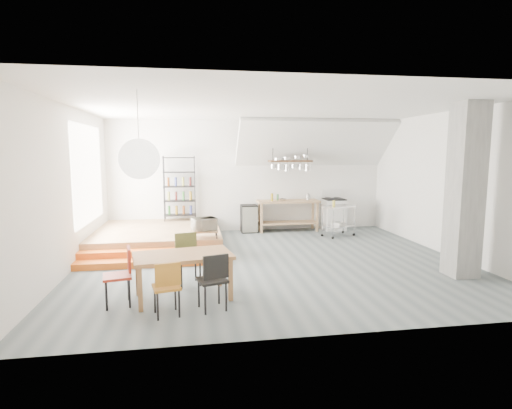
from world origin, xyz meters
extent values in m
plane|color=#525C5F|center=(0.00, 0.00, 0.00)|extent=(8.00, 8.00, 0.00)
cube|color=silver|center=(0.00, 3.50, 1.60)|extent=(8.00, 0.04, 3.20)
cube|color=silver|center=(-4.00, 0.00, 1.60)|extent=(0.04, 7.00, 3.20)
cube|color=silver|center=(4.00, 0.00, 1.60)|extent=(0.04, 7.00, 3.20)
cube|color=white|center=(0.00, 0.00, 3.20)|extent=(8.00, 7.00, 0.02)
cube|color=white|center=(1.80, 2.90, 2.55)|extent=(4.40, 1.44, 1.32)
cube|color=white|center=(-3.98, 1.50, 1.80)|extent=(0.02, 2.50, 2.20)
cube|color=olive|center=(-2.50, 2.00, 0.20)|extent=(3.00, 3.00, 0.40)
cube|color=orange|center=(-2.50, 0.05, 0.07)|extent=(3.00, 0.35, 0.13)
cube|color=orange|center=(-2.50, 0.40, 0.13)|extent=(3.00, 0.35, 0.27)
cube|color=slate|center=(3.30, -1.50, 1.60)|extent=(0.50, 0.50, 3.20)
cube|color=olive|center=(1.10, 3.15, 0.88)|extent=(1.80, 0.60, 0.06)
cube|color=olive|center=(1.10, 3.15, 0.25)|extent=(1.70, 0.55, 0.04)
cube|color=olive|center=(1.92, 3.37, 0.43)|extent=(0.06, 0.06, 0.86)
cube|color=olive|center=(0.28, 3.37, 0.43)|extent=(0.06, 0.06, 0.86)
cube|color=olive|center=(1.92, 2.93, 0.43)|extent=(0.06, 0.06, 0.86)
cube|color=olive|center=(0.28, 2.93, 0.43)|extent=(0.06, 0.06, 0.86)
cube|color=white|center=(2.50, 3.15, 0.45)|extent=(0.60, 0.60, 0.90)
cube|color=black|center=(2.50, 3.15, 0.92)|extent=(0.58, 0.58, 0.03)
cube|color=white|center=(2.50, 3.43, 1.05)|extent=(0.60, 0.05, 0.25)
cylinder|color=black|center=(2.64, 3.29, 0.94)|extent=(0.18, 0.18, 0.02)
cylinder|color=black|center=(2.36, 3.29, 0.94)|extent=(0.18, 0.18, 0.02)
cylinder|color=black|center=(2.64, 3.01, 0.94)|extent=(0.18, 0.18, 0.02)
cylinder|color=black|center=(2.36, 3.01, 0.94)|extent=(0.18, 0.18, 0.02)
cube|color=#3D2618|center=(1.10, 2.95, 2.05)|extent=(1.20, 0.50, 0.05)
cylinder|color=black|center=(0.60, 2.95, 2.62)|extent=(0.02, 0.02, 1.15)
cylinder|color=black|center=(1.60, 2.95, 2.62)|extent=(0.02, 0.02, 1.15)
cylinder|color=silver|center=(0.60, 2.90, 1.91)|extent=(0.16, 0.16, 0.12)
cylinder|color=silver|center=(0.80, 2.90, 1.89)|extent=(0.20, 0.20, 0.16)
cylinder|color=silver|center=(1.00, 2.90, 1.87)|extent=(0.16, 0.16, 0.20)
cylinder|color=silver|center=(1.20, 2.90, 1.91)|extent=(0.20, 0.20, 0.12)
cylinder|color=silver|center=(1.40, 2.90, 1.89)|extent=(0.16, 0.16, 0.16)
cylinder|color=silver|center=(1.60, 2.90, 1.87)|extent=(0.20, 0.20, 0.20)
cylinder|color=black|center=(-1.58, 3.38, 1.30)|extent=(0.02, 0.02, 1.80)
cylinder|color=black|center=(-2.42, 3.38, 1.30)|extent=(0.02, 0.02, 1.80)
cylinder|color=black|center=(-1.58, 3.02, 1.30)|extent=(0.02, 0.02, 1.80)
cylinder|color=black|center=(-2.42, 3.02, 1.30)|extent=(0.02, 0.02, 1.80)
cube|color=black|center=(-2.00, 3.20, 0.55)|extent=(0.88, 0.38, 0.02)
cube|color=black|center=(-2.00, 3.20, 0.95)|extent=(0.88, 0.38, 0.02)
cube|color=black|center=(-2.00, 3.20, 1.35)|extent=(0.88, 0.38, 0.02)
cube|color=black|center=(-2.00, 3.20, 1.75)|extent=(0.88, 0.38, 0.02)
cube|color=black|center=(-2.00, 3.20, 2.15)|extent=(0.88, 0.38, 0.03)
cylinder|color=#34772F|center=(-2.00, 3.20, 0.69)|extent=(0.07, 0.07, 0.24)
cylinder|color=olive|center=(-2.00, 3.20, 1.09)|extent=(0.07, 0.07, 0.24)
cylinder|color=brown|center=(-2.00, 3.20, 1.49)|extent=(0.07, 0.07, 0.24)
cube|color=olive|center=(-1.40, 0.75, 0.55)|extent=(0.60, 0.40, 0.03)
cylinder|color=black|center=(-1.13, 0.92, 0.47)|extent=(0.02, 0.02, 0.13)
cylinder|color=black|center=(-1.67, 0.92, 0.47)|extent=(0.02, 0.02, 0.13)
cylinder|color=black|center=(-1.13, 0.58, 0.47)|extent=(0.02, 0.02, 0.13)
cylinder|color=black|center=(-1.67, 0.58, 0.47)|extent=(0.02, 0.02, 0.13)
sphere|color=white|center=(-2.40, -1.98, 2.20)|extent=(0.60, 0.60, 0.60)
cube|color=#926035|center=(-1.81, -1.88, 0.69)|extent=(1.63, 1.10, 0.06)
cube|color=#926035|center=(-1.20, -1.41, 0.33)|extent=(0.08, 0.08, 0.66)
cube|color=#926035|center=(-2.54, -1.64, 0.33)|extent=(0.08, 0.08, 0.66)
cube|color=#926035|center=(-1.08, -2.11, 0.33)|extent=(0.08, 0.08, 0.66)
cube|color=#926035|center=(-2.41, -2.35, 0.33)|extent=(0.08, 0.08, 0.66)
cube|color=#A7681C|center=(-2.02, -2.53, 0.41)|extent=(0.44, 0.44, 0.04)
cube|color=#A7681C|center=(-1.99, -2.70, 0.64)|extent=(0.35, 0.11, 0.32)
cylinder|color=black|center=(-2.14, -2.71, 0.20)|extent=(0.03, 0.03, 0.40)
cylinder|color=black|center=(-1.85, -2.65, 0.20)|extent=(0.03, 0.03, 0.40)
cylinder|color=black|center=(-2.20, -2.42, 0.20)|extent=(0.03, 0.03, 0.40)
cylinder|color=black|center=(-1.91, -2.36, 0.20)|extent=(0.03, 0.03, 0.40)
cube|color=black|center=(-1.38, -2.42, 0.44)|extent=(0.49, 0.49, 0.04)
cube|color=black|center=(-1.33, -2.59, 0.69)|extent=(0.37, 0.14, 0.34)
cylinder|color=black|center=(-1.49, -2.61, 0.22)|extent=(0.03, 0.03, 0.43)
cylinder|color=black|center=(-1.18, -2.53, 0.22)|extent=(0.03, 0.03, 0.43)
cylinder|color=black|center=(-1.57, -2.31, 0.22)|extent=(0.03, 0.03, 0.43)
cylinder|color=black|center=(-1.27, -2.22, 0.22)|extent=(0.03, 0.03, 0.43)
cube|color=brown|center=(-1.73, -1.24, 0.46)|extent=(0.49, 0.49, 0.04)
cube|color=brown|center=(-1.77, -1.06, 0.71)|extent=(0.38, 0.13, 0.36)
cylinder|color=black|center=(-1.61, -1.05, 0.22)|extent=(0.03, 0.03, 0.45)
cylinder|color=black|center=(-1.93, -1.12, 0.22)|extent=(0.03, 0.03, 0.45)
cylinder|color=black|center=(-1.53, -1.36, 0.22)|extent=(0.03, 0.03, 0.45)
cylinder|color=black|center=(-1.85, -1.44, 0.22)|extent=(0.03, 0.03, 0.45)
cube|color=#B22B19|center=(-2.78, -2.05, 0.45)|extent=(0.48, 0.48, 0.04)
cube|color=#B22B19|center=(-2.60, -2.01, 0.71)|extent=(0.12, 0.38, 0.35)
cylinder|color=black|center=(-2.59, -2.17, 0.22)|extent=(0.03, 0.03, 0.44)
cylinder|color=black|center=(-2.65, -1.86, 0.22)|extent=(0.03, 0.03, 0.44)
cylinder|color=black|center=(-2.90, -2.24, 0.22)|extent=(0.03, 0.03, 0.44)
cylinder|color=black|center=(-2.97, -1.92, 0.22)|extent=(0.03, 0.03, 0.44)
cube|color=silver|center=(2.30, 2.23, 0.83)|extent=(0.97, 0.77, 0.04)
cube|color=silver|center=(2.30, 2.23, 0.28)|extent=(0.97, 0.77, 0.03)
cylinder|color=silver|center=(2.58, 2.58, 0.43)|extent=(0.03, 0.03, 0.81)
sphere|color=black|center=(2.58, 2.58, 0.04)|extent=(0.08, 0.08, 0.08)
cylinder|color=silver|center=(1.86, 2.26, 0.43)|extent=(0.03, 0.03, 0.81)
sphere|color=black|center=(1.86, 2.26, 0.04)|extent=(0.08, 0.08, 0.08)
cylinder|color=silver|center=(2.75, 2.20, 0.43)|extent=(0.03, 0.03, 0.81)
sphere|color=black|center=(2.75, 2.20, 0.04)|extent=(0.08, 0.08, 0.08)
cylinder|color=silver|center=(2.02, 1.88, 0.43)|extent=(0.03, 0.03, 0.81)
sphere|color=black|center=(2.02, 1.88, 0.04)|extent=(0.08, 0.08, 0.08)
cube|color=black|center=(-0.04, 3.20, 0.40)|extent=(0.46, 0.46, 0.79)
imported|color=beige|center=(-1.40, 0.75, 0.71)|extent=(0.60, 0.50, 0.28)
imported|color=silver|center=(0.93, 3.10, 0.94)|extent=(0.28, 0.28, 0.06)
camera|label=1|loc=(-1.62, -8.08, 2.30)|focal=28.00mm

